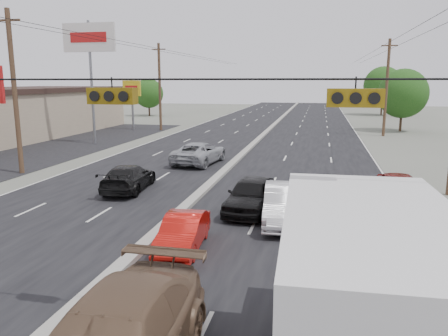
{
  "coord_description": "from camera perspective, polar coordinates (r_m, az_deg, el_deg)",
  "views": [
    {
      "loc": [
        5.87,
        -8.72,
        5.77
      ],
      "look_at": [
        2.04,
        8.68,
        2.2
      ],
      "focal_mm": 35.0,
      "sensor_mm": 36.0,
      "label": 1
    }
  ],
  "objects": [
    {
      "name": "tree_right_mid",
      "position": [
        54.51,
        22.33,
        8.99
      ],
      "size": [
        5.6,
        5.6,
        7.14
      ],
      "color": "#382619",
      "rests_on": "ground"
    },
    {
      "name": "center_median",
      "position": [
        39.57,
        3.75,
        3.07
      ],
      "size": [
        0.5,
        160.0,
        0.2
      ],
      "primitive_type": "cube",
      "color": "gray",
      "rests_on": "ground"
    },
    {
      "name": "parking_lot",
      "position": [
        41.15,
        -21.53,
        2.48
      ],
      "size": [
        10.0,
        42.0,
        0.02
      ],
      "primitive_type": "cube",
      "color": "black",
      "rests_on": "ground"
    },
    {
      "name": "queue_car_d",
      "position": [
        16.12,
        18.94,
        -7.46
      ],
      "size": [
        2.31,
        5.25,
        1.5
      ],
      "primitive_type": "imported",
      "rotation": [
        0.0,
        0.0,
        -0.04
      ],
      "color": "navy",
      "rests_on": "ground"
    },
    {
      "name": "queue_car_b",
      "position": [
        18.18,
        7.94,
        -4.72
      ],
      "size": [
        2.01,
        4.85,
        1.56
      ],
      "primitive_type": "imported",
      "rotation": [
        0.0,
        0.0,
        0.08
      ],
      "color": "silver",
      "rests_on": "ground"
    },
    {
      "name": "utility_pole_left_b",
      "position": [
        30.01,
        -25.68,
        8.97
      ],
      "size": [
        1.6,
        0.3,
        10.0
      ],
      "color": "#422D1E",
      "rests_on": "ground"
    },
    {
      "name": "box_truck",
      "position": [
        8.33,
        17.48,
        -16.53
      ],
      "size": [
        2.9,
        7.59,
        3.81
      ],
      "rotation": [
        0.0,
        0.0,
        0.04
      ],
      "color": "black",
      "rests_on": "ground"
    },
    {
      "name": "queue_car_e",
      "position": [
        21.51,
        22.06,
        -2.91
      ],
      "size": [
        2.13,
        4.73,
        1.58
      ],
      "primitive_type": "imported",
      "rotation": [
        0.0,
        0.0,
        0.06
      ],
      "color": "maroon",
      "rests_on": "ground"
    },
    {
      "name": "utility_pole_right_c",
      "position": [
        49.18,
        20.47,
        9.86
      ],
      "size": [
        1.6,
        0.3,
        10.0
      ],
      "color": "#422D1E",
      "rests_on": "ground"
    },
    {
      "name": "queue_car_a",
      "position": [
        19.51,
        3.54,
        -3.54
      ],
      "size": [
        2.17,
        4.65,
        1.54
      ],
      "primitive_type": "imported",
      "rotation": [
        0.0,
        0.0,
        -0.08
      ],
      "color": "black",
      "rests_on": "ground"
    },
    {
      "name": "pole_sign_billboard",
      "position": [
        42.11,
        -17.17,
        15.06
      ],
      "size": [
        5.0,
        0.25,
        11.0
      ],
      "color": "slate",
      "rests_on": "ground"
    },
    {
      "name": "pole_sign_far",
      "position": [
        53.42,
        -11.94,
        9.63
      ],
      "size": [
        2.2,
        0.25,
        6.0
      ],
      "color": "slate",
      "rests_on": "ground"
    },
    {
      "name": "traffic_signals",
      "position": [
        9.81,
        -14.91,
        9.34
      ],
      "size": [
        25.0,
        0.3,
        0.54
      ],
      "color": "black",
      "rests_on": "ground"
    },
    {
      "name": "oncoming_far",
      "position": [
        30.83,
        -3.24,
        1.96
      ],
      "size": [
        3.17,
        5.74,
        1.52
      ],
      "primitive_type": "imported",
      "rotation": [
        0.0,
        0.0,
        3.02
      ],
      "color": "#9A9DA2",
      "rests_on": "ground"
    },
    {
      "name": "red_sedan",
      "position": [
        15.31,
        -5.38,
        -8.43
      ],
      "size": [
        1.56,
        3.78,
        1.22
      ],
      "primitive_type": "imported",
      "rotation": [
        0.0,
        0.0,
        0.07
      ],
      "color": "#B5110B",
      "rests_on": "ground"
    },
    {
      "name": "road_surface",
      "position": [
        39.59,
        3.75,
        2.93
      ],
      "size": [
        20.0,
        160.0,
        0.02
      ],
      "primitive_type": "cube",
      "color": "black",
      "rests_on": "ground"
    },
    {
      "name": "utility_pole_left_c",
      "position": [
        52.07,
        -8.39,
        10.48
      ],
      "size": [
        1.6,
        0.3,
        10.0
      ],
      "color": "#422D1E",
      "rests_on": "ground"
    },
    {
      "name": "ground",
      "position": [
        11.99,
        -19.78,
        -18.15
      ],
      "size": [
        200.0,
        200.0,
        0.0
      ],
      "primitive_type": "plane",
      "color": "#606356",
      "rests_on": "ground"
    },
    {
      "name": "tree_left_far",
      "position": [
        74.19,
        -9.8,
        9.58
      ],
      "size": [
        4.8,
        4.8,
        6.12
      ],
      "color": "#382619",
      "rests_on": "ground"
    },
    {
      "name": "tree_right_far",
      "position": [
        79.38,
        20.06,
        10.07
      ],
      "size": [
        6.4,
        6.4,
        8.16
      ],
      "color": "#382619",
      "rests_on": "ground"
    },
    {
      "name": "oncoming_near",
      "position": [
        23.78,
        -12.37,
        -1.27
      ],
      "size": [
        2.4,
        4.93,
        1.38
      ],
      "primitive_type": "imported",
      "rotation": [
        0.0,
        0.0,
        3.24
      ],
      "color": "black",
      "rests_on": "ground"
    }
  ]
}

